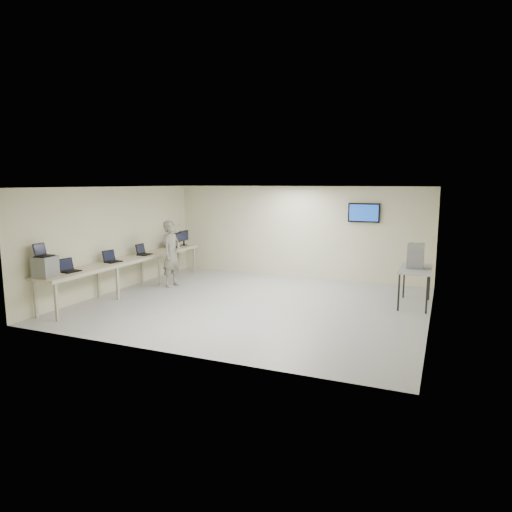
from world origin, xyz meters
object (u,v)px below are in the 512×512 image
at_px(workbench, 130,261).
at_px(side_table, 416,271).
at_px(soldier, 172,254).
at_px(equipment_box, 45,267).

xyz_separation_m(workbench, side_table, (7.19, 1.41, 0.01)).
relative_size(soldier, side_table, 1.23).
bearing_deg(soldier, equipment_box, 169.85).
bearing_deg(workbench, soldier, 51.87).
distance_m(equipment_box, soldier, 3.75).
height_order(equipment_box, soldier, soldier).
bearing_deg(side_table, workbench, -168.89).
height_order(workbench, equipment_box, equipment_box).
height_order(equipment_box, side_table, equipment_box).
bearing_deg(soldier, side_table, -83.73).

